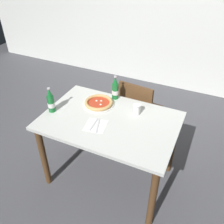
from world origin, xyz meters
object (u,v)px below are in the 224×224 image
(chair_behind_table, at_px, (138,110))
(beer_bottle_center, at_px, (115,89))
(dining_table_main, at_px, (110,129))
(paper_cup, at_px, (137,109))
(beer_bottle_left, at_px, (51,102))
(napkin_with_cutlery, at_px, (96,125))
(pizza_margherita_near, at_px, (99,103))

(chair_behind_table, distance_m, beer_bottle_center, 0.49)
(dining_table_main, relative_size, chair_behind_table, 1.41)
(beer_bottle_center, height_order, paper_cup, beer_bottle_center)
(chair_behind_table, height_order, beer_bottle_center, beer_bottle_center)
(beer_bottle_left, xyz_separation_m, napkin_with_cutlery, (0.47, -0.02, -0.10))
(paper_cup, bearing_deg, beer_bottle_left, -157.95)
(dining_table_main, height_order, chair_behind_table, chair_behind_table)
(pizza_margherita_near, height_order, beer_bottle_center, beer_bottle_center)
(napkin_with_cutlery, xyz_separation_m, paper_cup, (0.25, 0.31, 0.04))
(napkin_with_cutlery, bearing_deg, pizza_margherita_near, 113.04)
(napkin_with_cutlery, relative_size, paper_cup, 2.20)
(beer_bottle_center, bearing_deg, paper_cup, -28.92)
(dining_table_main, xyz_separation_m, paper_cup, (0.18, 0.19, 0.16))
(beer_bottle_center, xyz_separation_m, paper_cup, (0.28, -0.16, -0.06))
(beer_bottle_center, bearing_deg, dining_table_main, -73.58)
(dining_table_main, bearing_deg, paper_cup, 45.75)
(dining_table_main, xyz_separation_m, pizza_margherita_near, (-0.20, 0.17, 0.14))
(paper_cup, bearing_deg, beer_bottle_center, 151.08)
(pizza_margherita_near, distance_m, napkin_with_cutlery, 0.32)
(dining_table_main, distance_m, paper_cup, 0.31)
(pizza_margherita_near, relative_size, beer_bottle_left, 1.19)
(beer_bottle_center, distance_m, paper_cup, 0.33)
(pizza_margherita_near, xyz_separation_m, napkin_with_cutlery, (0.12, -0.29, -0.02))
(pizza_margherita_near, distance_m, beer_bottle_center, 0.22)
(beer_bottle_center, height_order, napkin_with_cutlery, beer_bottle_center)
(pizza_margherita_near, bearing_deg, paper_cup, 2.93)
(chair_behind_table, height_order, napkin_with_cutlery, chair_behind_table)
(dining_table_main, relative_size, pizza_margherita_near, 4.08)
(chair_behind_table, relative_size, beer_bottle_left, 3.44)
(beer_bottle_left, relative_size, beer_bottle_center, 1.00)
(chair_behind_table, height_order, beer_bottle_left, beer_bottle_left)
(beer_bottle_left, bearing_deg, chair_behind_table, 49.58)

